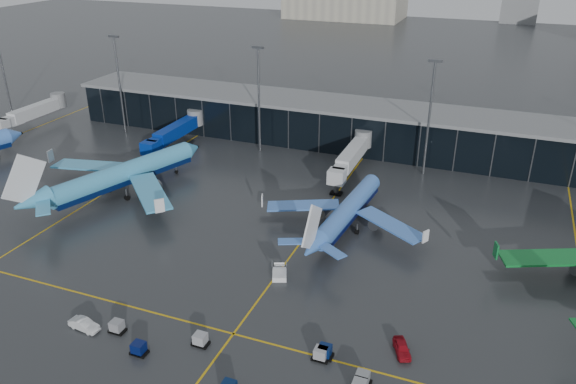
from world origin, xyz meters
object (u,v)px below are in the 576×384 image
(airliner_arkefly, at_px, (123,162))
(mobile_airstair, at_px, (279,273))
(baggage_carts, at_px, (254,359))
(airliner_klm_near, at_px, (349,199))
(service_van_white, at_px, (84,325))
(service_van_red, at_px, (402,348))

(airliner_arkefly, relative_size, mobile_airstair, 11.83)
(airliner_arkefly, distance_m, baggage_carts, 58.94)
(airliner_klm_near, distance_m, service_van_white, 48.89)
(baggage_carts, xyz_separation_m, mobile_airstair, (-4.32, 19.21, 0.01))
(service_van_red, bearing_deg, airliner_klm_near, 93.24)
(baggage_carts, xyz_separation_m, service_van_white, (-24.36, -2.38, 0.00))
(airliner_arkefly, bearing_deg, service_van_white, -42.58)
(service_van_red, bearing_deg, airliner_arkefly, 131.57)
(airliner_arkefly, distance_m, service_van_red, 68.94)
(airliner_arkefly, bearing_deg, baggage_carts, -20.01)
(service_van_white, bearing_deg, airliner_arkefly, 34.85)
(airliner_arkefly, distance_m, service_van_white, 44.93)
(service_van_red, height_order, service_van_white, service_van_white)
(baggage_carts, bearing_deg, airliner_arkefly, 141.29)
(baggage_carts, distance_m, mobile_airstair, 19.69)
(airliner_klm_near, height_order, service_van_red, airliner_klm_near)
(service_van_white, bearing_deg, airliner_klm_near, -25.40)
(airliner_klm_near, relative_size, service_van_white, 7.86)
(airliner_klm_near, height_order, service_van_white, airliner_klm_near)
(airliner_arkefly, distance_m, mobile_airstair, 45.36)
(mobile_airstair, bearing_deg, service_van_red, -47.50)
(service_van_red, xyz_separation_m, service_van_white, (-41.38, -11.18, 0.02))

